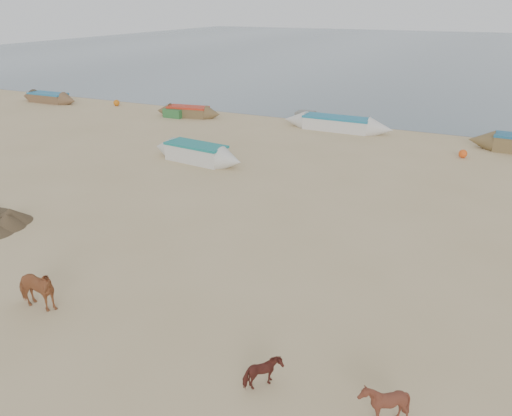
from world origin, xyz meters
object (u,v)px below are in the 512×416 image
Objects in this scene: calf_front at (384,404)px; near_canoe at (196,153)px; calf_right at (263,374)px; cow_adult at (35,290)px.

calf_front is 0.17× the size of near_canoe.
calf_front is at bearing -72.38° from calf_right.
near_canoe reaches higher than calf_right.
near_canoe is (-9.96, 13.34, 0.11)m from calf_right.
calf_right is (-2.51, -0.14, -0.11)m from calf_front.
calf_front is 18.16m from near_canoe.
cow_adult reaches higher than calf_front.
cow_adult is 6.72m from calf_right.
calf_front is 2.51m from calf_right.
calf_right is (6.72, -0.07, -0.24)m from cow_adult.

